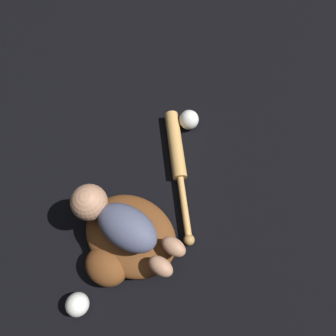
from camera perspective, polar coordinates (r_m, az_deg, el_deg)
ground_plane at (r=1.04m, az=-6.67°, el=-13.36°), size 6.00×6.00×0.00m
baseball_glove at (r=1.00m, az=-7.17°, el=-12.35°), size 0.32×0.31×0.08m
baby_figure at (r=0.93m, az=-8.63°, el=-9.18°), size 0.36×0.15×0.10m
baseball_bat at (r=1.11m, az=1.63°, el=1.83°), size 0.38×0.33×0.05m
baseball at (r=1.17m, az=3.67°, el=8.39°), size 0.07×0.07×0.07m
baseball_spare at (r=1.01m, az=-15.51°, el=-21.92°), size 0.07×0.07×0.07m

